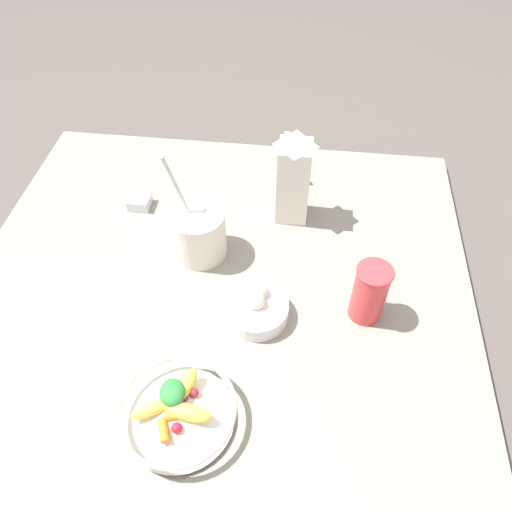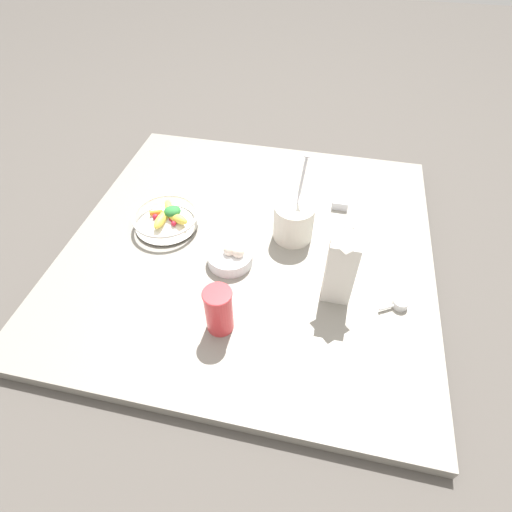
{
  "view_description": "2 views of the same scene",
  "coord_description": "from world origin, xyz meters",
  "px_view_note": "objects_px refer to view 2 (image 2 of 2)",
  "views": [
    {
      "loc": [
        0.64,
        0.17,
        0.9
      ],
      "look_at": [
        -0.05,
        0.08,
        0.12
      ],
      "focal_mm": 35.0,
      "sensor_mm": 36.0,
      "label": 1
    },
    {
      "loc": [
        -0.21,
        0.87,
        0.92
      ],
      "look_at": [
        -0.04,
        0.11,
        0.1
      ],
      "focal_mm": 28.0,
      "sensor_mm": 36.0,
      "label": 2
    }
  ],
  "objects_px": {
    "fruit_bowl": "(166,218)",
    "garlic_bowl": "(230,257)",
    "drinking_cup": "(219,310)",
    "spice_jar": "(340,203)",
    "milk_carton": "(342,262)",
    "yogurt_tub": "(294,220)"
  },
  "relations": [
    {
      "from": "fruit_bowl",
      "to": "yogurt_tub",
      "type": "xyz_separation_m",
      "value": [
        -0.41,
        -0.04,
        0.03
      ]
    },
    {
      "from": "milk_carton",
      "to": "spice_jar",
      "type": "bearing_deg",
      "value": -87.99
    },
    {
      "from": "yogurt_tub",
      "to": "garlic_bowl",
      "type": "height_order",
      "value": "yogurt_tub"
    },
    {
      "from": "fruit_bowl",
      "to": "drinking_cup",
      "type": "relative_size",
      "value": 1.53
    },
    {
      "from": "fruit_bowl",
      "to": "spice_jar",
      "type": "relative_size",
      "value": 4.04
    },
    {
      "from": "fruit_bowl",
      "to": "milk_carton",
      "type": "xyz_separation_m",
      "value": [
        -0.56,
        0.16,
        0.09
      ]
    },
    {
      "from": "fruit_bowl",
      "to": "yogurt_tub",
      "type": "bearing_deg",
      "value": -174.44
    },
    {
      "from": "milk_carton",
      "to": "yogurt_tub",
      "type": "distance_m",
      "value": 0.26
    },
    {
      "from": "yogurt_tub",
      "to": "garlic_bowl",
      "type": "distance_m",
      "value": 0.23
    },
    {
      "from": "milk_carton",
      "to": "drinking_cup",
      "type": "height_order",
      "value": "milk_carton"
    },
    {
      "from": "fruit_bowl",
      "to": "garlic_bowl",
      "type": "relative_size",
      "value": 1.58
    },
    {
      "from": "milk_carton",
      "to": "spice_jar",
      "type": "xyz_separation_m",
      "value": [
        0.01,
        -0.38,
        -0.11
      ]
    },
    {
      "from": "drinking_cup",
      "to": "garlic_bowl",
      "type": "height_order",
      "value": "drinking_cup"
    },
    {
      "from": "milk_carton",
      "to": "garlic_bowl",
      "type": "distance_m",
      "value": 0.33
    },
    {
      "from": "drinking_cup",
      "to": "fruit_bowl",
      "type": "bearing_deg",
      "value": -50.9
    },
    {
      "from": "spice_jar",
      "to": "garlic_bowl",
      "type": "bearing_deg",
      "value": 47.97
    },
    {
      "from": "yogurt_tub",
      "to": "drinking_cup",
      "type": "bearing_deg",
      "value": 70.71
    },
    {
      "from": "fruit_bowl",
      "to": "yogurt_tub",
      "type": "relative_size",
      "value": 0.81
    },
    {
      "from": "yogurt_tub",
      "to": "spice_jar",
      "type": "xyz_separation_m",
      "value": [
        -0.14,
        -0.18,
        -0.05
      ]
    },
    {
      "from": "milk_carton",
      "to": "drinking_cup",
      "type": "xyz_separation_m",
      "value": [
        0.28,
        0.17,
        -0.05
      ]
    },
    {
      "from": "drinking_cup",
      "to": "garlic_bowl",
      "type": "distance_m",
      "value": 0.23
    },
    {
      "from": "drinking_cup",
      "to": "spice_jar",
      "type": "distance_m",
      "value": 0.62
    }
  ]
}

